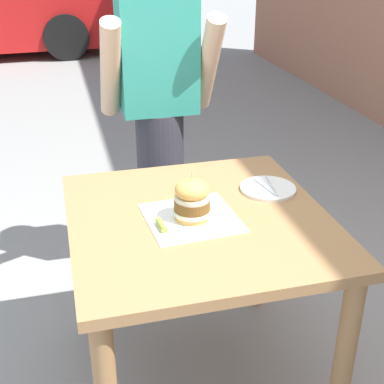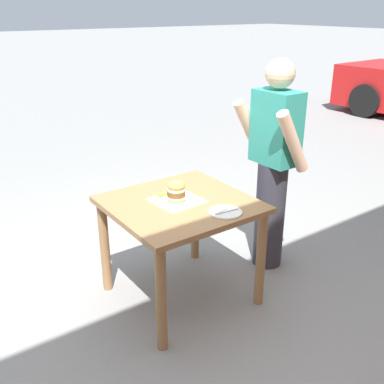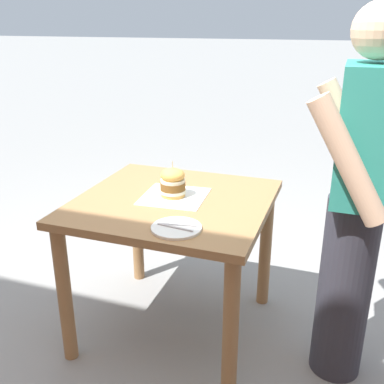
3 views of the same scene
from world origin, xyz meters
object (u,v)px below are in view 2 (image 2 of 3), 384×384
Objects in this scene: diner_across_table at (273,165)px; side_plate_with_forks at (225,212)px; patio_table at (180,219)px; pickle_spear at (162,195)px; sandwich at (176,191)px.

side_plate_with_forks is at bearing -67.90° from diner_across_table.
side_plate_with_forks reaches higher than patio_table.
diner_across_table is at bearing 87.92° from patio_table.
diner_across_table reaches higher than pickle_spear.
pickle_spear is at bearing -101.17° from diner_across_table.
sandwich is 0.11× the size of diner_across_table.
patio_table is 0.21m from sandwich.
diner_across_table is (0.06, 0.87, 0.03)m from sandwich.
patio_table is 0.22m from pickle_spear.
sandwich is at bearing 19.44° from pickle_spear.
sandwich reaches higher than patio_table.
pickle_spear reaches higher than side_plate_with_forks.
sandwich is at bearing -93.96° from diner_across_table.
diner_across_table is at bearing 78.83° from pickle_spear.
sandwich is 0.87m from diner_across_table.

